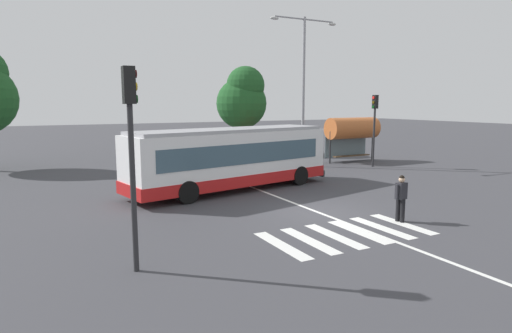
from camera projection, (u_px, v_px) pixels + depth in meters
The scene contains 14 objects.
ground_plane at pixel (318, 213), 16.88m from camera, with size 160.00×160.00×0.00m, color #3D3D42.
city_transit_bus at pixel (231, 158), 21.06m from camera, with size 11.08×4.68×3.06m.
pedestrian_crossing_street at pixel (401, 196), 15.44m from camera, with size 0.57×0.35×1.72m.
parked_car_silver at pixel (158, 154), 29.94m from camera, with size 2.08×4.60×1.35m.
parked_car_black at pixel (199, 152), 30.96m from camera, with size 2.31×4.68×1.35m.
parked_car_white at pixel (231, 151), 31.99m from camera, with size 1.96×4.55×1.35m.
parked_car_red at pixel (259, 148), 33.94m from camera, with size 2.00×4.56×1.35m.
traffic_light_near_corner at pixel (131, 138), 10.51m from camera, with size 0.33×0.32×5.16m.
traffic_light_far_corner at pixel (374, 119), 28.67m from camera, with size 0.33×0.32×4.83m.
bus_stop_shelter at pixel (352, 129), 31.28m from camera, with size 4.09×1.54×3.25m.
twin_arm_street_lamp at pixel (304, 77), 28.47m from camera, with size 5.11×0.32×9.87m.
background_tree_right at pixel (243, 98), 35.99m from camera, with size 4.26×4.26×7.36m.
crosswalk_painted_stripes at pixel (347, 234), 14.14m from camera, with size 5.48×2.86×0.01m.
lane_center_line at pixel (292, 202), 18.64m from camera, with size 0.16×24.00×0.01m, color silver.
Camera 1 is at (-9.78, -13.43, 4.27)m, focal length 30.03 mm.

